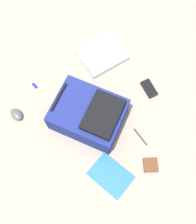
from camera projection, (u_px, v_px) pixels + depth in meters
ground_plane at (96, 114)px, 1.84m from camera, size 3.52×3.52×0.00m
backpack at (90, 115)px, 1.74m from camera, size 0.50×0.54×0.21m
laptop at (102, 54)px, 1.99m from camera, size 0.32×0.28×0.03m
book_manual at (111, 176)px, 1.69m from camera, size 0.23×0.28×0.02m
computer_mouse at (16, 114)px, 1.82m from camera, size 0.07×0.10×0.04m
power_brick at (149, 89)px, 1.89m from camera, size 0.09×0.14×0.03m
pen_black at (141, 137)px, 1.78m from camera, size 0.01×0.13×0.01m
earbud_pouch at (151, 165)px, 1.70m from camera, size 0.12×0.12×0.03m
usb_stick at (35, 86)px, 1.91m from camera, size 0.02×0.05×0.01m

